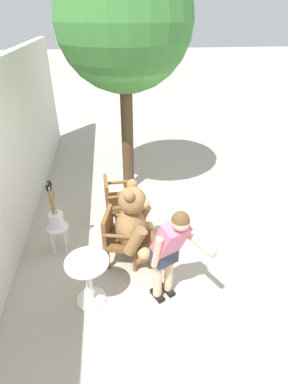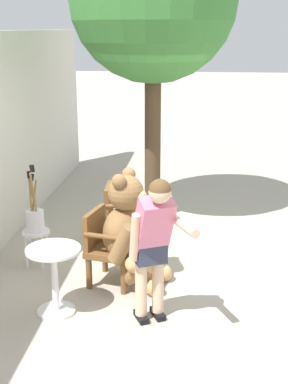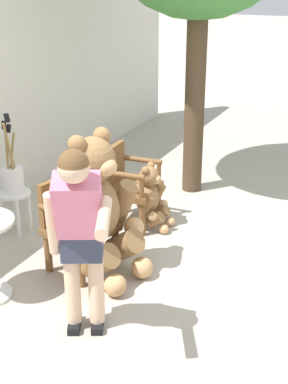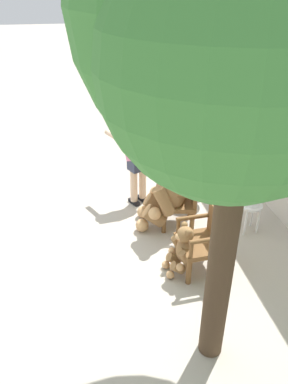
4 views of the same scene
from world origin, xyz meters
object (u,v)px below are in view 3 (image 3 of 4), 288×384
at_px(teddy_bear_small, 151,197).
at_px(teddy_bear_large, 97,208).
at_px(wooden_chair_right, 127,184).
at_px(white_stool, 15,201).
at_px(wooden_chair_left, 76,222).
at_px(person_visitor, 80,228).
at_px(brush_bucket, 12,176).

bearing_deg(teddy_bear_small, teddy_bear_large, 178.50).
xyz_separation_m(wooden_chair_right, white_stool, (-0.70, 0.96, -0.11)).
xyz_separation_m(wooden_chair_left, wooden_chair_right, (1.04, 0.00, 0.00)).
distance_m(teddy_bear_large, person_visitor, 0.94).
relative_size(wooden_chair_right, white_stool, 1.87).
height_order(wooden_chair_left, white_stool, wooden_chair_left).
bearing_deg(wooden_chair_left, person_visitor, -145.55).
relative_size(teddy_bear_large, teddy_bear_small, 1.87).
distance_m(person_visitor, white_stool, 2.04).
xyz_separation_m(wooden_chair_right, person_visitor, (-1.90, -0.59, 0.45)).
bearing_deg(brush_bucket, white_stool, -99.82).
height_order(wooden_chair_right, teddy_bear_large, teddy_bear_large).
bearing_deg(wooden_chair_right, person_visitor, -162.69).
height_order(teddy_bear_large, brush_bucket, teddy_bear_large).
relative_size(wooden_chair_left, teddy_bear_large, 0.64).
xyz_separation_m(teddy_bear_large, white_stool, (0.37, 1.21, -0.30)).
bearing_deg(person_visitor, brush_bucket, 52.22).
distance_m(wooden_chair_right, teddy_bear_small, 0.30).
height_order(teddy_bear_large, white_stool, teddy_bear_large).
bearing_deg(person_visitor, white_stool, 52.20).
xyz_separation_m(teddy_bear_large, person_visitor, (-0.83, -0.34, 0.26)).
distance_m(teddy_bear_large, brush_bucket, 1.27).
height_order(teddy_bear_large, person_visitor, person_visitor).
bearing_deg(wooden_chair_left, white_stool, 70.46).
distance_m(teddy_bear_large, white_stool, 1.30).
height_order(person_visitor, brush_bucket, person_visitor).
distance_m(wooden_chair_right, white_stool, 1.19).
distance_m(wooden_chair_left, wooden_chair_right, 1.04).
bearing_deg(wooden_chair_right, brush_bucket, 126.15).
xyz_separation_m(teddy_bear_small, person_visitor, (-1.91, -0.31, 0.56)).
relative_size(wooden_chair_left, wooden_chair_right, 1.00).
xyz_separation_m(teddy_bear_large, brush_bucket, (0.37, 1.21, -0.02)).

